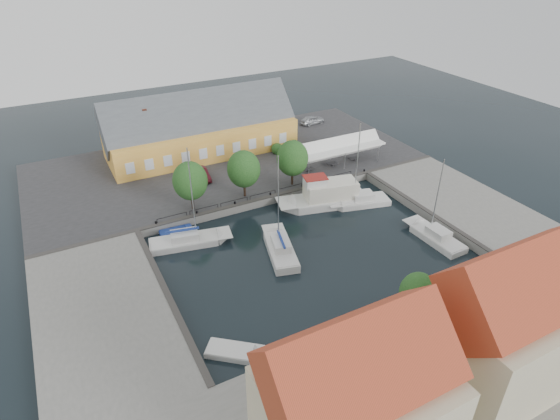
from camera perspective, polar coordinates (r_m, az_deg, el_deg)
name	(u,v)px	position (r m, az deg, el deg)	size (l,w,h in m)	color
ground	(305,245)	(53.03, 3.02, -4.33)	(140.00, 140.00, 0.00)	black
north_quay	(227,164)	(70.83, -6.43, 5.54)	(56.00, 26.00, 1.00)	#2D2D30
west_quay	(106,317)	(46.13, -20.46, -12.15)	(12.00, 24.00, 1.00)	slate
east_quay	(461,204)	(64.16, 21.20, 0.66)	(12.00, 24.00, 1.00)	slate
south_bank	(440,377)	(40.82, 18.93, -18.70)	(56.00, 14.00, 1.00)	slate
quay_edge_fittings	(285,218)	(55.90, 0.61, -0.96)	(56.00, 24.72, 0.40)	#383533
warehouse	(197,131)	(73.20, -10.12, 9.46)	(28.56, 14.00, 9.55)	gold
tent_canopy	(338,147)	(68.67, 7.13, 7.58)	(14.00, 4.00, 2.83)	white
quay_trees	(244,169)	(59.05, -4.44, 5.00)	(18.20, 4.20, 6.30)	black
car_silver	(312,120)	(84.77, 3.93, 10.91)	(1.80, 4.47, 1.52)	#B0B3B8
car_red	(202,174)	(65.62, -9.50, 4.35)	(1.52, 4.37, 1.44)	#4F121B
center_sailboat	(280,250)	(51.62, 0.02, -4.89)	(4.67, 8.86, 11.88)	silver
trawler	(326,198)	(60.55, 5.63, 1.52)	(12.34, 6.13, 5.00)	silver
east_boat_a	(359,202)	(61.59, 9.67, 0.93)	(8.60, 4.67, 11.72)	silver
east_boat_c	(435,238)	(56.63, 18.36, -3.24)	(2.76, 8.19, 10.40)	silver
west_boat_a	(189,242)	(54.06, -11.08, -3.83)	(9.61, 4.41, 12.26)	silver
launch_sw	(234,353)	(41.16, -5.58, -16.97)	(5.04, 4.57, 0.98)	silver
launch_nw	(176,233)	(56.24, -12.60, -2.75)	(3.92, 1.76, 0.88)	navy
townhouses	(497,339)	(37.41, 24.92, -14.03)	(36.30, 8.50, 12.00)	#BDB192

